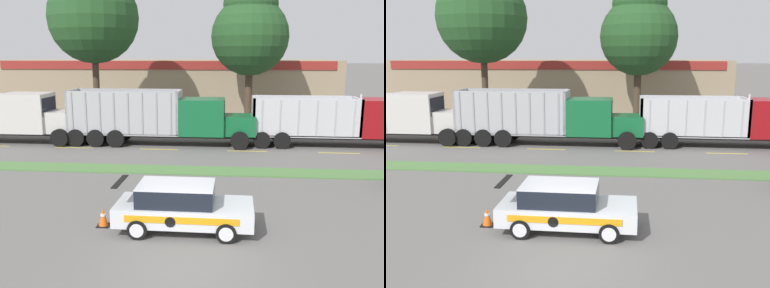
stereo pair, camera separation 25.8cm
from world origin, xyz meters
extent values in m
plane|color=slate|center=(0.00, 0.00, 0.00)|extent=(600.00, 600.00, 0.00)
cube|color=#517F42|center=(0.00, 9.79, 0.03)|extent=(120.00, 1.60, 0.06)
cube|color=yellow|center=(-8.49, 14.59, 0.00)|extent=(2.40, 0.14, 0.01)
cube|color=yellow|center=(-3.09, 14.59, 0.00)|extent=(2.40, 0.14, 0.01)
cube|color=yellow|center=(2.31, 14.59, 0.00)|extent=(2.40, 0.14, 0.01)
cube|color=yellow|center=(7.71, 14.59, 0.00)|extent=(2.40, 0.14, 0.01)
cube|color=black|center=(8.63, 16.69, 0.61)|extent=(12.02, 1.34, 0.18)
cylinder|color=silver|center=(9.10, 15.90, 2.63)|extent=(0.14, 0.14, 1.53)
cube|color=silver|center=(5.91, 16.69, 0.76)|extent=(6.58, 2.44, 0.12)
cube|color=silver|center=(9.12, 16.69, 1.93)|extent=(0.16, 2.44, 2.33)
cube|color=silver|center=(2.70, 16.69, 1.93)|extent=(0.16, 2.44, 2.33)
cube|color=silver|center=(5.91, 15.55, 1.93)|extent=(6.58, 0.16, 2.33)
cube|color=silver|center=(5.91, 17.84, 1.93)|extent=(6.58, 0.16, 2.33)
cube|color=#B2B2B7|center=(3.17, 15.45, 1.93)|extent=(0.10, 0.04, 2.21)
cube|color=#B2B2B7|center=(4.26, 15.45, 1.93)|extent=(0.10, 0.04, 2.21)
cube|color=#B2B2B7|center=(5.36, 15.45, 1.93)|extent=(0.10, 0.04, 2.21)
cube|color=#B2B2B7|center=(6.46, 15.45, 1.93)|extent=(0.10, 0.04, 2.21)
cube|color=#B2B2B7|center=(7.55, 15.45, 1.93)|extent=(0.10, 0.04, 2.21)
cube|color=#B2B2B7|center=(8.65, 15.45, 1.93)|extent=(0.10, 0.04, 2.21)
cylinder|color=black|center=(3.22, 15.49, 0.52)|extent=(1.05, 0.30, 1.05)
cylinder|color=black|center=(3.22, 17.90, 0.52)|extent=(1.05, 0.30, 1.05)
cylinder|color=black|center=(4.45, 15.49, 0.52)|extent=(1.05, 0.30, 1.05)
cylinder|color=black|center=(4.45, 17.90, 0.52)|extent=(1.05, 0.30, 1.05)
cube|color=black|center=(-3.12, 16.17, 0.64)|extent=(11.90, 1.34, 0.18)
cube|color=#146033|center=(1.84, 16.17, 1.35)|extent=(1.97, 1.99, 1.24)
cube|color=#B7B7BC|center=(2.85, 16.17, 1.35)|extent=(0.06, 1.70, 1.05)
cube|color=#146033|center=(-0.54, 16.17, 1.86)|extent=(2.80, 2.43, 2.26)
cube|color=black|center=(0.88, 16.17, 2.25)|extent=(0.04, 2.06, 1.02)
cylinder|color=silver|center=(-2.04, 15.38, 2.49)|extent=(0.14, 0.14, 1.26)
cube|color=#ADADB2|center=(-5.51, 16.17, 0.79)|extent=(7.14, 2.43, 0.12)
cube|color=#ADADB2|center=(-2.02, 16.17, 2.14)|extent=(0.16, 2.43, 2.70)
cube|color=#ADADB2|center=(-8.99, 16.17, 2.14)|extent=(0.16, 2.43, 2.70)
cube|color=#ADADB2|center=(-5.51, 15.04, 2.14)|extent=(7.14, 0.16, 2.70)
cube|color=#ADADB2|center=(-5.51, 17.30, 2.14)|extent=(7.14, 0.16, 2.70)
cube|color=#99999E|center=(-8.63, 14.94, 2.14)|extent=(0.10, 0.04, 2.57)
cube|color=#99999E|center=(-7.74, 14.94, 2.14)|extent=(0.10, 0.04, 2.57)
cube|color=#99999E|center=(-6.84, 14.94, 2.14)|extent=(0.10, 0.04, 2.57)
cube|color=#99999E|center=(-5.95, 14.94, 2.14)|extent=(0.10, 0.04, 2.57)
cube|color=#99999E|center=(-5.06, 14.94, 2.14)|extent=(0.10, 0.04, 2.57)
cube|color=#99999E|center=(-4.17, 14.94, 2.14)|extent=(0.10, 0.04, 2.57)
cube|color=#99999E|center=(-3.28, 14.94, 2.14)|extent=(0.10, 0.04, 2.57)
cube|color=#99999E|center=(-2.38, 14.94, 2.14)|extent=(0.10, 0.04, 2.57)
cylinder|color=black|center=(1.84, 14.98, 0.55)|extent=(1.10, 0.30, 1.10)
cylinder|color=black|center=(1.84, 17.36, 0.55)|extent=(1.10, 0.30, 1.10)
cylinder|color=black|center=(-8.47, 14.98, 0.55)|extent=(1.10, 0.30, 1.10)
cylinder|color=black|center=(-8.47, 17.36, 0.55)|extent=(1.10, 0.30, 1.10)
cylinder|color=black|center=(-7.19, 14.98, 0.55)|extent=(1.10, 0.30, 1.10)
cylinder|color=black|center=(-7.19, 17.36, 0.55)|extent=(1.10, 0.30, 1.10)
cylinder|color=black|center=(-5.91, 14.98, 0.55)|extent=(1.10, 0.30, 1.10)
cylinder|color=black|center=(-5.91, 17.36, 0.55)|extent=(1.10, 0.30, 1.10)
cube|color=black|center=(-14.24, 15.97, 0.65)|extent=(11.71, 1.31, 0.18)
cube|color=silver|center=(-9.47, 15.97, 1.44)|extent=(2.16, 1.95, 1.39)
cube|color=#B7B7BC|center=(-8.36, 15.97, 1.44)|extent=(0.06, 1.66, 1.18)
cube|color=silver|center=(-12.00, 15.97, 2.00)|extent=(2.91, 2.38, 2.52)
cube|color=black|center=(-10.53, 15.97, 2.45)|extent=(0.04, 2.02, 1.13)
cylinder|color=silver|center=(-13.56, 15.20, 2.64)|extent=(0.14, 0.14, 1.26)
cube|color=silver|center=(-13.54, 15.97, 1.97)|extent=(0.16, 2.38, 2.33)
cylinder|color=black|center=(-9.47, 14.80, 0.56)|extent=(1.13, 0.30, 1.13)
cylinder|color=black|center=(-9.47, 17.14, 0.56)|extent=(1.13, 0.30, 1.13)
cube|color=silver|center=(-0.15, 2.50, 0.63)|extent=(4.51, 1.92, 0.62)
cube|color=black|center=(-0.42, 2.50, 1.24)|extent=(2.48, 1.68, 0.60)
cube|color=silver|center=(-0.42, 2.50, 1.56)|extent=(2.48, 1.68, 0.04)
cube|color=black|center=(-2.30, 2.52, 1.60)|extent=(0.21, 1.51, 0.03)
cube|color=orange|center=(-0.16, 1.55, 0.69)|extent=(3.59, 0.04, 0.22)
cylinder|color=black|center=(-0.50, 1.55, 0.63)|extent=(0.34, 0.01, 0.34)
cylinder|color=black|center=(1.23, 1.59, 0.32)|extent=(0.64, 0.20, 0.64)
cylinder|color=silver|center=(1.23, 1.48, 0.32)|extent=(0.45, 0.02, 0.45)
cylinder|color=black|center=(1.24, 3.40, 0.32)|extent=(0.64, 0.20, 0.64)
cylinder|color=silver|center=(1.25, 3.50, 0.32)|extent=(0.45, 0.02, 0.45)
cylinder|color=black|center=(-1.55, 1.61, 0.32)|extent=(0.64, 0.20, 0.64)
cylinder|color=silver|center=(-1.56, 1.50, 0.32)|extent=(0.45, 0.02, 0.45)
cylinder|color=black|center=(-1.54, 3.42, 0.32)|extent=(0.64, 0.20, 0.64)
cylinder|color=silver|center=(-1.54, 3.52, 0.32)|extent=(0.45, 0.02, 0.45)
cube|color=black|center=(-2.93, 2.55, 0.01)|extent=(0.43, 0.43, 0.03)
cone|color=#EA5B14|center=(-2.93, 2.55, 0.33)|extent=(0.33, 0.33, 0.61)
cylinder|color=white|center=(-2.93, 2.55, 0.40)|extent=(0.18, 0.18, 0.07)
cube|color=#9E896B|center=(-5.32, 36.26, 2.59)|extent=(34.15, 12.00, 5.18)
cube|color=maroon|center=(-5.32, 30.21, 4.73)|extent=(32.44, 0.10, 0.80)
cylinder|color=#473828|center=(2.69, 25.46, 2.71)|extent=(0.61, 0.61, 5.43)
sphere|color=#234C23|center=(2.69, 25.46, 7.17)|extent=(6.36, 6.36, 6.36)
sphere|color=#234C23|center=(2.69, 25.46, 9.72)|extent=(4.45, 4.45, 4.45)
cylinder|color=#473828|center=(-9.10, 21.51, 3.28)|extent=(0.50, 0.50, 6.56)
sphere|color=#234C23|center=(-9.10, 21.51, 8.43)|extent=(6.78, 6.78, 6.78)
camera|label=1|loc=(1.34, -10.75, 5.69)|focal=40.00mm
camera|label=2|loc=(1.60, -10.73, 5.69)|focal=40.00mm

